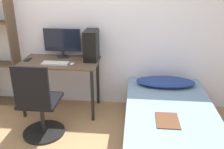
{
  "coord_description": "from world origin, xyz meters",
  "views": [
    {
      "loc": [
        0.76,
        -2.02,
        1.87
      ],
      "look_at": [
        0.49,
        0.77,
        0.75
      ],
      "focal_mm": 40.0,
      "sensor_mm": 36.0,
      "label": 1
    }
  ],
  "objects_px": {
    "office_chair": "(39,109)",
    "bed": "(170,126)",
    "pc_tower": "(91,45)",
    "keyboard": "(55,63)",
    "monitor": "(62,41)"
  },
  "relations": [
    {
      "from": "office_chair",
      "to": "monitor",
      "type": "distance_m",
      "value": 1.06
    },
    {
      "from": "bed",
      "to": "pc_tower",
      "type": "relative_size",
      "value": 4.47
    },
    {
      "from": "monitor",
      "to": "bed",
      "type": "bearing_deg",
      "value": -29.42
    },
    {
      "from": "office_chair",
      "to": "bed",
      "type": "distance_m",
      "value": 1.56
    },
    {
      "from": "keyboard",
      "to": "monitor",
      "type": "bearing_deg",
      "value": 86.54
    },
    {
      "from": "office_chair",
      "to": "bed",
      "type": "relative_size",
      "value": 0.52
    },
    {
      "from": "keyboard",
      "to": "pc_tower",
      "type": "relative_size",
      "value": 0.85
    },
    {
      "from": "monitor",
      "to": "keyboard",
      "type": "distance_m",
      "value": 0.39
    },
    {
      "from": "bed",
      "to": "keyboard",
      "type": "height_order",
      "value": "keyboard"
    },
    {
      "from": "keyboard",
      "to": "pc_tower",
      "type": "distance_m",
      "value": 0.55
    },
    {
      "from": "keyboard",
      "to": "pc_tower",
      "type": "bearing_deg",
      "value": 27.3
    },
    {
      "from": "monitor",
      "to": "keyboard",
      "type": "xyz_separation_m",
      "value": [
        -0.02,
        -0.32,
        -0.22
      ]
    },
    {
      "from": "bed",
      "to": "monitor",
      "type": "xyz_separation_m",
      "value": [
        -1.47,
        0.83,
        0.77
      ]
    },
    {
      "from": "keyboard",
      "to": "office_chair",
      "type": "bearing_deg",
      "value": -95.9
    },
    {
      "from": "office_chair",
      "to": "keyboard",
      "type": "distance_m",
      "value": 0.68
    }
  ]
}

